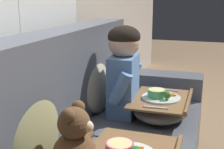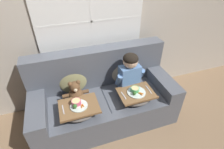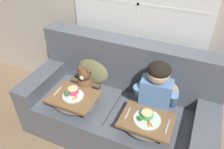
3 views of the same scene
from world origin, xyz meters
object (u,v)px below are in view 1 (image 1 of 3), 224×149
(throw_pillow_behind_child, at_px, (95,81))
(throw_pillow_behind_teddy, at_px, (33,126))
(teddy_bear, at_px, (76,146))
(child_figure, at_px, (124,66))
(lap_tray_child, at_px, (161,107))

(throw_pillow_behind_child, bearing_deg, throw_pillow_behind_teddy, -180.00)
(throw_pillow_behind_teddy, relative_size, teddy_bear, 1.21)
(throw_pillow_behind_teddy, relative_size, child_figure, 0.72)
(throw_pillow_behind_child, relative_size, throw_pillow_behind_teddy, 1.05)
(child_figure, distance_m, lap_tray_child, 0.35)
(throw_pillow_behind_teddy, relative_size, lap_tray_child, 0.90)
(throw_pillow_behind_teddy, bearing_deg, throw_pillow_behind_child, 0.00)
(teddy_bear, bearing_deg, throw_pillow_behind_teddy, 90.02)
(throw_pillow_behind_child, bearing_deg, child_figure, -89.98)
(throw_pillow_behind_teddy, height_order, lap_tray_child, throw_pillow_behind_teddy)
(teddy_bear, height_order, lap_tray_child, teddy_bear)
(throw_pillow_behind_child, distance_m, throw_pillow_behind_teddy, 0.76)
(lap_tray_child, bearing_deg, throw_pillow_behind_teddy, 149.47)
(throw_pillow_behind_child, height_order, teddy_bear, throw_pillow_behind_child)
(throw_pillow_behind_teddy, xyz_separation_m, child_figure, (0.76, -0.20, 0.12))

